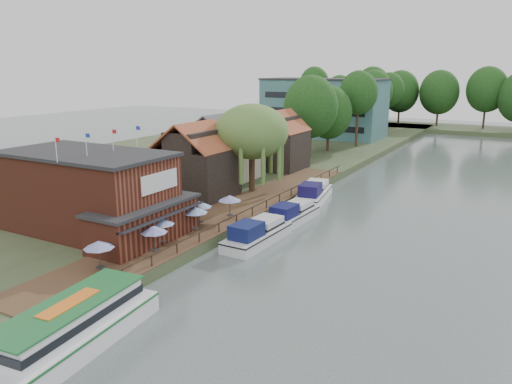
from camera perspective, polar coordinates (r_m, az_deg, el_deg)
The scene contains 27 objects.
ground at distance 39.47m, azimuth -0.98°, elevation -8.97°, with size 260.00×260.00×0.00m, color #485352.
land_bank at distance 83.46m, azimuth -6.63°, elevation 3.62°, with size 50.00×140.00×1.00m, color #384728.
quay_deck at distance 51.11m, azimuth -3.06°, elevation -2.33°, with size 6.00×50.00×0.10m, color #47301E.
quay_rail at distance 50.06m, azimuth -0.14°, elevation -2.12°, with size 0.20×49.00×1.00m, color black, non-canonical shape.
pub at distance 45.68m, azimuth -17.00°, elevation -0.24°, with size 20.00×11.00×7.30m, color maroon, non-canonical shape.
hotel_block at distance 109.41m, azimuth 7.74°, elevation 9.55°, with size 25.40×12.40×12.30m, color #38666B, non-canonical shape.
cottage_a at distance 57.22m, azimuth -6.90°, elevation 3.68°, with size 8.60×7.60×8.50m, color black, non-canonical shape.
cottage_b at distance 67.01m, azimuth -3.92°, elevation 5.26°, with size 9.60×8.60×8.50m, color beige, non-canonical shape.
cottage_c at distance 72.75m, azimuth 2.65°, elevation 5.97°, with size 7.60×7.60×8.50m, color black, non-canonical shape.
willow at distance 58.77m, azimuth -0.47°, elevation 5.01°, with size 8.60×8.60×10.43m, color #476B2D, non-canonical shape.
umbrella_0 at distance 37.69m, azimuth -17.43°, elevation -7.04°, with size 2.22×2.22×2.38m, color navy, non-canonical shape.
umbrella_1 at distance 40.03m, azimuth -11.54°, elevation -5.42°, with size 2.16×2.16×2.38m, color #1F1B95, non-canonical shape.
umbrella_2 at distance 41.93m, azimuth -10.70°, elevation -4.48°, with size 2.17×2.17×2.38m, color #1C409A, non-canonical shape.
umbrella_3 at distance 44.75m, azimuth -6.97°, elevation -3.15°, with size 2.30×2.30×2.38m, color navy, non-canonical shape.
umbrella_4 at distance 46.56m, azimuth -6.49°, elevation -2.45°, with size 2.38×2.38×2.38m, color navy, non-canonical shape.
umbrella_5 at distance 48.42m, azimuth -3.01°, elevation -1.73°, with size 2.27×2.27×2.38m, color navy, non-canonical shape.
cruiser_0 at distance 44.96m, azimuth 0.15°, elevation -4.46°, with size 3.13×9.68×2.34m, color silver, non-canonical shape.
cruiser_1 at distance 51.19m, azimuth 4.17°, elevation -2.26°, with size 2.97×9.21×2.21m, color silver, non-canonical shape.
cruiser_2 at distance 59.71m, azimuth 6.61°, elevation 0.17°, with size 3.25×10.04×2.44m, color white, non-canonical shape.
tour_boat at distance 30.16m, azimuth -21.25°, elevation -14.61°, with size 3.73×13.21×2.88m, color silver, non-canonical shape.
swan at distance 33.94m, azimuth -17.98°, elevation -13.32°, with size 0.44×0.44×0.44m, color white.
bank_tree_0 at distance 82.28m, azimuth 6.26°, elevation 8.54°, with size 8.80×8.80×13.36m, color #143811, non-canonical shape.
bank_tree_1 at distance 89.69m, azimuth 8.29°, elevation 8.32°, with size 8.15×8.15×11.49m, color #143811, non-canonical shape.
bank_tree_2 at distance 95.40m, azimuth 11.55°, elevation 9.28°, with size 7.00×7.00×14.01m, color #143811, non-canonical shape.
bank_tree_3 at distance 114.21m, azimuth 13.29°, elevation 9.92°, with size 7.91×7.91×13.98m, color #143811, non-canonical shape.
bank_tree_4 at distance 121.84m, azimuth 14.87°, elevation 9.93°, with size 6.89×6.89×13.46m, color #143811, non-canonical shape.
bank_tree_5 at distance 131.65m, azimuth 14.02°, elevation 9.95°, with size 6.72×6.72×12.07m, color #143811, non-canonical shape.
Camera 1 is at (18.42, -31.33, 15.41)m, focal length 35.00 mm.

